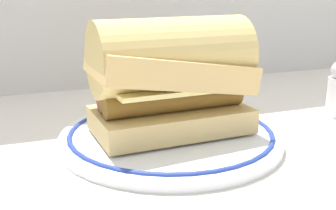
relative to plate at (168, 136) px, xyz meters
name	(u,v)px	position (x,y,z in m)	size (l,w,h in m)	color
ground_plane	(183,154)	(0.00, -0.04, -0.01)	(1.50, 1.50, 0.00)	silver
plate	(168,136)	(0.00, 0.00, 0.00)	(0.25, 0.25, 0.01)	white
sausage_sandwich	(168,75)	(0.00, 0.00, 0.07)	(0.18, 0.10, 0.13)	tan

